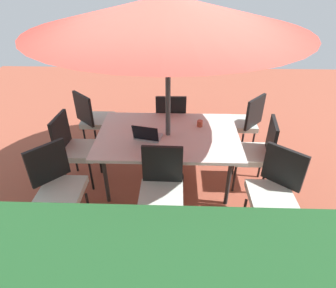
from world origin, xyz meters
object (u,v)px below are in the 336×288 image
cup (200,123)px  chair_southwest (244,121)px  chair_west (257,151)px  dining_table (168,137)px  chair_northwest (274,189)px  laptop (147,135)px  chair_south (171,119)px  chair_north (162,188)px  chair_east (74,146)px  chair_southeast (94,118)px  patio_umbrella (168,13)px  chair_northeast (58,184)px

cup → chair_southwest: bearing=-144.0°
chair_west → chair_southwest: 0.80m
dining_table → chair_west: size_ratio=1.82×
chair_northwest → laptop: size_ratio=2.68×
chair_south → chair_southwest: size_ratio=1.00×
dining_table → chair_north: (0.04, 0.81, -0.14)m
laptop → chair_southwest: bearing=-135.3°
laptop → chair_north: bearing=119.7°
chair_east → laptop: size_ratio=2.68×
chair_southeast → chair_southwest: 2.30m
patio_umbrella → chair_southwest: (-1.13, -0.74, -1.60)m
chair_southeast → laptop: (-0.92, 0.89, 0.24)m
chair_west → cup: (0.72, -0.28, 0.23)m
chair_southwest → laptop: bearing=-15.5°
chair_east → cup: chair_east is taller
chair_southeast → chair_southwest: (-2.30, 0.03, 0.00)m
dining_table → chair_west: chair_west is taller
chair_west → chair_east: size_ratio=1.00×
chair_south → chair_northeast: (1.19, 1.56, 0.00)m
chair_south → patio_umbrella: bearing=87.4°
chair_west → cup: bearing=-103.1°
chair_southwest → laptop: 1.64m
dining_table → chair_south: bearing=-91.4°
chair_south → chair_east: size_ratio=1.00×
chair_southeast → cup: (-1.58, 0.55, 0.23)m
chair_north → laptop: chair_north is taller
patio_umbrella → laptop: patio_umbrella is taller
chair_southeast → chair_east: (0.05, 0.81, 0.00)m
chair_west → chair_southwest: bearing=-171.2°
dining_table → chair_northeast: size_ratio=1.82×
chair_southwest → chair_east: same height
chair_southwest → chair_east: 2.47m
chair_southwest → cup: bearing=-11.5°
patio_umbrella → chair_west: 1.96m
chair_southwest → chair_south: bearing=-49.5°
patio_umbrella → laptop: bearing=25.4°
chair_east → laptop: chair_east is taller
cup → dining_table: bearing=28.3°
patio_umbrella → chair_north: bearing=87.0°
chair_northeast → laptop: (-0.92, -0.66, 0.24)m
chair_west → laptop: 1.41m
chair_west → cup: size_ratio=12.00×
chair_southeast → chair_northeast: size_ratio=1.00×
dining_table → chair_northwest: size_ratio=1.82×
patio_umbrella → chair_northeast: patio_umbrella is taller
dining_table → chair_northwest: 1.40m
chair_northeast → laptop: chair_northeast is taller
chair_northwest → chair_north: (1.20, 0.02, 0.00)m
chair_north → chair_southwest: bearing=54.1°
chair_south → chair_southeast: size_ratio=1.00×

